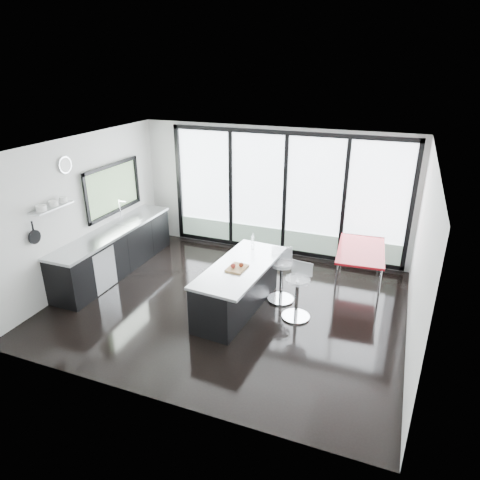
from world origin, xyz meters
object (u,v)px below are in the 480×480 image
at_px(island, 237,287).
at_px(bar_stool_near, 297,298).
at_px(bar_stool_far, 281,281).
at_px(red_table, 359,268).

distance_m(island, bar_stool_near, 1.04).
relative_size(island, bar_stool_far, 2.84).
bearing_deg(bar_stool_near, red_table, 69.28).
bearing_deg(bar_stool_near, bar_stool_far, 139.67).
xyz_separation_m(island, bar_stool_near, (1.03, 0.10, -0.06)).
bearing_deg(bar_stool_far, bar_stool_near, -67.41).
bearing_deg(island, bar_stool_near, 5.44).
height_order(island, red_table, island).
height_order(bar_stool_near, red_table, red_table).
relative_size(island, red_table, 1.48).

